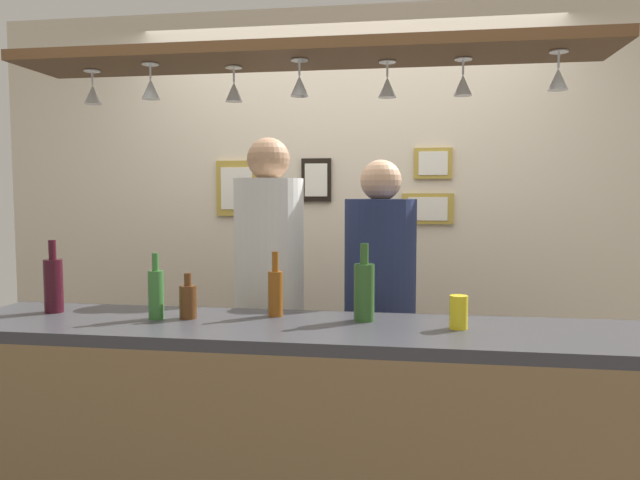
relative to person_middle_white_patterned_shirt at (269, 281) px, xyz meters
The scene contains 22 objects.
back_wall 0.87m from the person_middle_white_patterned_shirt, 70.14° to the left, with size 4.40×0.06×2.60m, color beige.
bar_counter 0.95m from the person_middle_white_patterned_shirt, 70.71° to the right, with size 2.70×0.55×1.00m.
overhead_glass_rack 1.15m from the person_middle_white_patterned_shirt, 64.98° to the right, with size 2.20×0.36×0.04m, color brown.
hanging_wineglass_far_left 1.16m from the person_middle_white_patterned_shirt, 135.14° to the right, with size 0.07×0.07×0.13m.
hanging_wineglass_left 1.09m from the person_middle_white_patterned_shirt, 114.12° to the right, with size 0.07×0.07×0.13m.
hanging_wineglass_center_left 0.99m from the person_middle_white_patterned_shirt, 89.99° to the right, with size 0.07×0.07×0.13m.
hanging_wineglass_center 1.08m from the person_middle_white_patterned_shirt, 66.66° to the right, with size 0.07×0.07×0.13m.
hanging_wineglass_center_right 1.16m from the person_middle_white_patterned_shirt, 43.28° to the right, with size 0.07×0.07×0.13m.
hanging_wineglass_right 1.32m from the person_middle_white_patterned_shirt, 32.90° to the right, with size 0.07×0.07×0.13m.
hanging_wineglass_far_right 1.57m from the person_middle_white_patterned_shirt, 28.01° to the right, with size 0.07×0.07×0.13m.
person_middle_white_patterned_shirt is the anchor object (origin of this frame).
person_right_navy_shirt 0.55m from the person_middle_white_patterned_shirt, ahead, with size 0.34×0.34×1.65m.
bottle_champagne_green 0.76m from the person_middle_white_patterned_shirt, 47.37° to the right, with size 0.08×0.08×0.30m.
bottle_beer_green_import 0.71m from the person_middle_white_patterned_shirt, 114.62° to the right, with size 0.06×0.06×0.26m.
bottle_wine_dark_red 0.97m from the person_middle_white_patterned_shirt, 142.70° to the right, with size 0.08×0.08×0.30m.
bottle_beer_brown_stubby 0.64m from the person_middle_white_patterned_shirt, 105.86° to the right, with size 0.07×0.07×0.18m.
bottle_beer_amber_tall 0.54m from the person_middle_white_patterned_shirt, 73.67° to the right, with size 0.06×0.06×0.26m.
drink_can 1.07m from the person_middle_white_patterned_shirt, 36.63° to the right, with size 0.07×0.07×0.12m, color yellow.
picture_frame_crest 0.91m from the person_middle_white_patterned_shirt, 81.34° to the left, with size 0.18×0.02×0.26m.
picture_frame_caricature 0.95m from the person_middle_white_patterned_shirt, 117.19° to the left, with size 0.26×0.02×0.34m.
picture_frame_upper_small 1.25m from the person_middle_white_patterned_shirt, 42.76° to the left, with size 0.22×0.02×0.18m.
picture_frame_lower_pair 1.13m from the person_middle_white_patterned_shirt, 43.74° to the left, with size 0.30×0.02×0.18m.
Camera 1 is at (0.41, -2.52, 1.49)m, focal length 33.50 mm.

